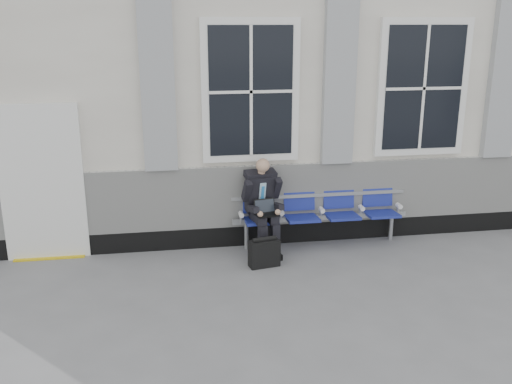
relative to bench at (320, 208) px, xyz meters
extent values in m
plane|color=slate|center=(1.14, -1.32, -0.55)|extent=(70.00, 70.00, 0.00)
cube|color=silver|center=(1.14, 2.18, 1.55)|extent=(14.00, 4.00, 4.20)
cube|color=black|center=(1.14, 0.15, -0.40)|extent=(14.00, 0.10, 0.30)
cube|color=silver|center=(1.14, 0.14, 0.20)|extent=(14.00, 0.08, 0.90)
cube|color=#989B9E|center=(-2.26, 0.12, 1.85)|extent=(0.45, 0.14, 2.40)
cube|color=#989B9E|center=(0.24, 0.12, 1.85)|extent=(0.45, 0.14, 2.40)
cube|color=#989B9E|center=(2.74, 0.12, 1.85)|extent=(0.45, 0.14, 2.40)
cube|color=white|center=(-1.01, 0.14, 1.70)|extent=(1.35, 0.10, 1.95)
cube|color=black|center=(-1.01, 0.09, 1.70)|extent=(1.15, 0.02, 1.75)
cube|color=white|center=(1.49, 0.14, 1.70)|extent=(1.35, 0.10, 1.95)
cube|color=black|center=(1.49, 0.09, 1.70)|extent=(1.15, 0.02, 1.75)
cube|color=black|center=(-3.86, 0.28, 0.50)|extent=(0.95, 0.30, 2.10)
cube|color=white|center=(-3.86, 0.13, 0.50)|extent=(1.10, 0.10, 2.20)
cube|color=gold|center=(-3.86, 0.16, -0.54)|extent=(0.95, 0.30, 0.02)
cube|color=#9EA0A3|center=(0.00, -0.02, -0.13)|extent=(2.60, 0.07, 0.07)
cube|color=#9EA0A3|center=(0.00, 0.10, 0.18)|extent=(2.60, 0.05, 0.05)
cylinder|color=#9EA0A3|center=(-1.10, -0.02, -0.36)|extent=(0.06, 0.06, 0.39)
cylinder|color=#9EA0A3|center=(1.10, -0.02, -0.36)|extent=(0.06, 0.06, 0.39)
cube|color=navy|center=(-0.90, -0.10, -0.10)|extent=(0.46, 0.42, 0.07)
cube|color=navy|center=(-0.90, 0.11, 0.16)|extent=(0.46, 0.10, 0.40)
cube|color=navy|center=(-0.30, -0.10, -0.10)|extent=(0.46, 0.42, 0.07)
cube|color=navy|center=(-0.30, 0.11, 0.16)|extent=(0.46, 0.10, 0.40)
cube|color=navy|center=(0.30, -0.10, -0.10)|extent=(0.46, 0.42, 0.07)
cube|color=navy|center=(0.30, 0.11, 0.16)|extent=(0.46, 0.10, 0.40)
cube|color=navy|center=(0.90, -0.10, -0.10)|extent=(0.46, 0.42, 0.07)
cube|color=navy|center=(0.90, 0.11, 0.16)|extent=(0.46, 0.10, 0.40)
cylinder|color=white|center=(-1.18, -0.07, 0.00)|extent=(0.07, 0.12, 0.07)
cylinder|color=white|center=(-0.60, -0.07, 0.00)|extent=(0.07, 0.12, 0.07)
cylinder|color=white|center=(0.00, -0.07, 0.00)|extent=(0.07, 0.12, 0.07)
cylinder|color=white|center=(0.60, -0.07, 0.00)|extent=(0.07, 0.12, 0.07)
cylinder|color=white|center=(1.18, -0.07, 0.00)|extent=(0.07, 0.12, 0.07)
cube|color=black|center=(-0.92, -0.45, -0.51)|extent=(0.14, 0.25, 0.08)
cube|color=black|center=(-0.74, -0.42, -0.51)|extent=(0.14, 0.25, 0.08)
cube|color=black|center=(-0.93, -0.40, -0.31)|extent=(0.13, 0.14, 0.47)
cube|color=black|center=(-0.75, -0.37, -0.31)|extent=(0.13, 0.14, 0.47)
cube|color=black|center=(-0.96, -0.20, -0.02)|extent=(0.20, 0.43, 0.13)
cube|color=black|center=(-0.78, -0.17, -0.02)|extent=(0.20, 0.43, 0.13)
cube|color=black|center=(-0.90, -0.01, 0.28)|extent=(0.43, 0.37, 0.58)
cube|color=#AED1E5|center=(-0.88, -0.11, 0.30)|extent=(0.11, 0.10, 0.33)
cube|color=#2B7FC9|center=(-0.88, -0.12, 0.28)|extent=(0.05, 0.08, 0.27)
cube|color=black|center=(-0.90, -0.03, 0.56)|extent=(0.47, 0.29, 0.13)
cylinder|color=tan|center=(-0.89, -0.08, 0.62)|extent=(0.10, 0.10, 0.09)
sphere|color=tan|center=(-0.88, -0.13, 0.72)|extent=(0.19, 0.19, 0.19)
cube|color=black|center=(-1.10, -0.13, 0.36)|extent=(0.14, 0.27, 0.34)
cube|color=black|center=(-0.67, -0.06, 0.36)|extent=(0.14, 0.27, 0.34)
cube|color=black|center=(-1.04, -0.29, 0.14)|extent=(0.13, 0.29, 0.13)
cube|color=black|center=(-0.68, -0.23, 0.14)|extent=(0.13, 0.29, 0.13)
sphere|color=tan|center=(-0.96, -0.41, 0.10)|extent=(0.08, 0.08, 0.08)
sphere|color=tan|center=(-0.71, -0.36, 0.10)|extent=(0.08, 0.08, 0.08)
cube|color=black|center=(-0.85, -0.31, 0.06)|extent=(0.33, 0.26, 0.02)
cube|color=black|center=(-0.87, -0.21, 0.15)|extent=(0.31, 0.13, 0.19)
cube|color=black|center=(-0.87, -0.21, 0.15)|extent=(0.28, 0.11, 0.16)
cube|color=black|center=(-0.95, -0.67, -0.37)|extent=(0.43, 0.25, 0.37)
cylinder|color=black|center=(-0.95, -0.67, -0.16)|extent=(0.33, 0.12, 0.06)
camera|label=1|loc=(-2.20, -7.64, 2.62)|focal=40.00mm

